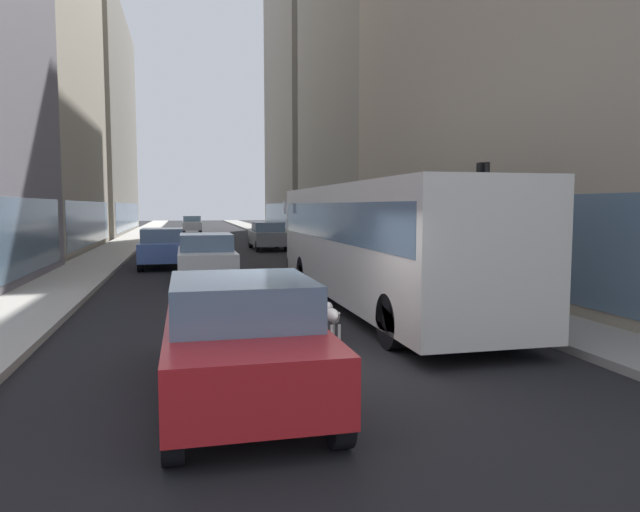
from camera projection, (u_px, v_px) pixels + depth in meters
name	position (u px, v px, depth m)	size (l,w,h in m)	color
ground_plane	(211.00, 240.00, 42.91)	(120.00, 120.00, 0.00)	black
sidewalk_left	(131.00, 240.00, 41.59)	(2.40, 110.00, 0.15)	#ADA89E
sidewalk_right	(286.00, 238.00, 44.21)	(2.40, 110.00, 0.15)	gray
building_left_far	(68.00, 122.00, 51.22)	(10.02, 23.65, 20.07)	gray
building_right_mid	(395.00, 56.00, 37.95)	(9.52, 18.53, 24.93)	gray
building_right_far	(324.00, 57.00, 56.79)	(9.64, 17.02, 34.61)	gray
transit_bus	(377.00, 237.00, 14.37)	(2.78, 11.53, 3.05)	silver
car_white_van	(206.00, 257.00, 19.40)	(1.85, 4.57, 1.62)	silver
car_red_coupe	(241.00, 336.00, 7.61)	(1.91, 4.68, 1.62)	red
car_silver_sedan	(192.00, 224.00, 54.22)	(1.72, 4.28, 1.62)	#B7BABF
car_blue_hatchback	(163.00, 247.00, 23.98)	(1.80, 4.33, 1.62)	#4C6BB7
car_grey_wagon	(268.00, 236.00, 33.27)	(1.82, 4.28, 1.62)	slate
dalmatian_dog	(332.00, 316.00, 10.63)	(0.22, 0.96, 0.72)	white
pedestrian_with_handbag	(478.00, 263.00, 15.50)	(0.45, 0.34, 1.69)	#1E1E2D
pedestrian_in_coat	(474.00, 263.00, 15.54)	(0.34, 0.34, 1.69)	#1E1E2D
traffic_light_near	(484.00, 211.00, 13.32)	(0.24, 0.41, 3.40)	black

